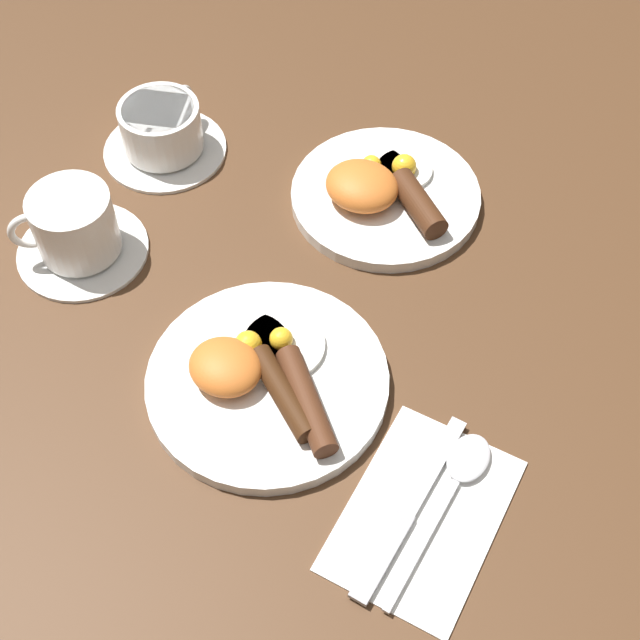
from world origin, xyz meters
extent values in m
plane|color=#4C301C|center=(0.00, 0.00, 0.00)|extent=(3.00, 3.00, 0.00)
cylinder|color=white|center=(0.00, 0.00, 0.01)|extent=(0.23, 0.23, 0.01)
cylinder|color=white|center=(-0.03, 0.02, 0.02)|extent=(0.08, 0.08, 0.01)
sphere|color=yellow|center=(-0.03, 0.01, 0.03)|extent=(0.03, 0.03, 0.03)
cylinder|color=white|center=(-0.01, 0.04, 0.02)|extent=(0.08, 0.08, 0.01)
sphere|color=yellow|center=(-0.01, 0.04, 0.03)|extent=(0.02, 0.02, 0.02)
ellipsoid|color=orange|center=(-0.03, -0.02, 0.03)|extent=(0.07, 0.06, 0.03)
cylinder|color=#4C2816|center=(0.05, -0.01, 0.03)|extent=(0.10, 0.09, 0.02)
cylinder|color=#3B200E|center=(0.03, -0.01, 0.03)|extent=(0.10, 0.07, 0.02)
cylinder|color=white|center=(-0.03, 0.27, 0.01)|extent=(0.21, 0.21, 0.01)
cylinder|color=white|center=(-0.05, 0.29, 0.02)|extent=(0.07, 0.07, 0.01)
sphere|color=yellow|center=(-0.06, 0.29, 0.03)|extent=(0.02, 0.02, 0.02)
cylinder|color=white|center=(-0.03, 0.31, 0.02)|extent=(0.06, 0.06, 0.01)
sphere|color=yellow|center=(-0.02, 0.31, 0.03)|extent=(0.03, 0.03, 0.03)
ellipsoid|color=orange|center=(-0.05, 0.25, 0.03)|extent=(0.08, 0.07, 0.04)
cylinder|color=#442413|center=(0.02, 0.26, 0.03)|extent=(0.09, 0.07, 0.03)
cylinder|color=white|center=(-0.26, 0.03, 0.00)|extent=(0.14, 0.14, 0.01)
cylinder|color=white|center=(-0.26, 0.03, 0.04)|extent=(0.09, 0.09, 0.07)
cylinder|color=#9E7047|center=(-0.26, 0.03, 0.08)|extent=(0.08, 0.08, 0.00)
torus|color=white|center=(-0.29, 0.00, 0.05)|extent=(0.04, 0.04, 0.05)
cylinder|color=white|center=(-0.29, 0.20, 0.00)|extent=(0.14, 0.14, 0.01)
cylinder|color=white|center=(-0.29, 0.20, 0.04)|extent=(0.09, 0.09, 0.06)
cylinder|color=#9E7047|center=(-0.29, 0.20, 0.06)|extent=(0.08, 0.08, 0.00)
torus|color=white|center=(-0.29, 0.25, 0.04)|extent=(0.01, 0.04, 0.04)
cube|color=white|center=(0.19, -0.04, 0.00)|extent=(0.14, 0.19, 0.01)
cube|color=silver|center=(0.18, 0.01, 0.01)|extent=(0.02, 0.11, 0.00)
cube|color=#9E9EA3|center=(0.18, -0.09, 0.01)|extent=(0.02, 0.09, 0.01)
ellipsoid|color=silver|center=(0.20, 0.03, 0.01)|extent=(0.04, 0.05, 0.01)
cube|color=silver|center=(0.20, -0.06, 0.01)|extent=(0.01, 0.13, 0.00)
camera|label=1|loc=(0.29, -0.36, 0.73)|focal=50.00mm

